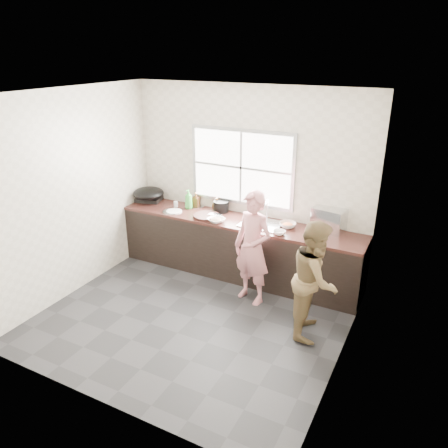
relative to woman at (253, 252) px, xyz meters
The scene contains 30 objects.
floor 1.13m from the woman, 122.46° to the right, with size 3.60×3.20×0.01m, color #28282B.
ceiling 2.18m from the woman, 122.46° to the right, with size 3.60×3.20×0.01m, color silver.
wall_back 1.18m from the woman, 118.40° to the left, with size 3.60×0.01×2.70m, color beige.
wall_left 2.48m from the woman, 162.03° to the right, with size 0.01×3.20×2.70m, color silver.
wall_right 1.66m from the woman, 28.90° to the right, with size 0.01×3.20×2.70m, color beige.
wall_front 2.47m from the woman, 101.32° to the right, with size 3.60×0.01×2.70m, color beige.
cabinet 0.78m from the woman, 130.32° to the left, with size 3.60×0.62×0.82m, color black.
countertop 0.74m from the woman, 130.32° to the left, with size 3.60×0.64×0.04m, color #371B16.
sink 0.59m from the woman, 102.15° to the left, with size 0.55×0.45×0.02m, color silver.
faucet 0.82m from the woman, 98.99° to the left, with size 0.02×0.02×0.30m, color silver.
window_frame 1.33m from the woman, 123.72° to the left, with size 1.60×0.05×1.10m, color #9EA0A5.
window_glazing 1.31m from the woman, 124.51° to the left, with size 1.50×0.01×1.00m, color white.
woman is the anchor object (origin of this frame).
person_side 0.97m from the woman, 19.24° to the right, with size 0.68×0.53×1.40m, color brown.
cutting_board 1.05m from the woman, 154.36° to the left, with size 0.38×0.38×0.04m, color black.
cleaver 0.98m from the woman, 148.21° to the left, with size 0.19×0.09×0.01m, color #A9AAB0.
bowl_mince 0.81m from the woman, 154.42° to the left, with size 0.23×0.23×0.06m, color white.
bowl_crabs 0.69m from the woman, 68.48° to the left, with size 0.18×0.18×0.06m, color silver.
bowl_held 0.45m from the woman, 56.68° to the left, with size 0.21×0.21×0.07m, color silver.
black_pot 1.16m from the woman, 138.69° to the left, with size 0.23×0.23×0.16m, color black.
plate_food 1.53m from the woman, 164.26° to the left, with size 0.23×0.23×0.02m, color white.
bottle_green 1.53m from the woman, 154.49° to the left, with size 0.12×0.12×0.30m, color green.
bottle_brown_tall 1.54m from the woman, 149.05° to the left, with size 0.09×0.09×0.20m, color #4E2B13.
bottle_brown_short 1.25m from the woman, 140.25° to the left, with size 0.14×0.14×0.18m, color #4C2A13.
glass_jar 1.69m from the woman, 158.76° to the left, with size 0.06×0.06×0.09m, color white.
burner 2.24m from the woman, 161.74° to the left, with size 0.38×0.38×0.06m, color black.
wok 2.16m from the woman, 163.88° to the left, with size 0.48×0.48×0.18m, color black.
dish_rack 1.13m from the woman, 45.77° to the left, with size 0.42×0.29×0.31m, color silver.
pot_lid_left 1.56m from the woman, 165.62° to the left, with size 0.26×0.26×0.01m, color silver.
pot_lid_right 1.52m from the woman, 148.72° to the left, with size 0.23×0.23×0.01m, color #B8BABF.
Camera 1 is at (2.47, -3.92, 3.13)m, focal length 35.00 mm.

